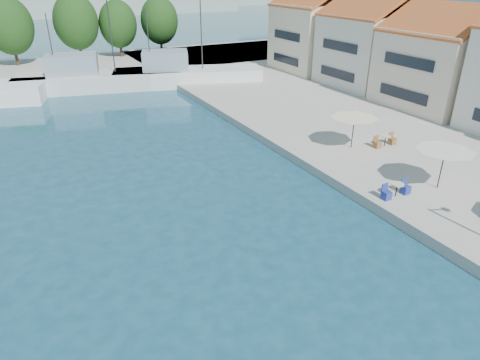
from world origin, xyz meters
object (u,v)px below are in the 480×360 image
umbrella_cream (354,121)px  trawler_04 (185,76)px  trawler_03 (96,80)px  umbrella_white (445,155)px

umbrella_cream → trawler_04: bearing=96.1°
trawler_03 → umbrella_cream: (11.75, -27.12, 1.41)m
umbrella_white → trawler_04: bearing=95.1°
trawler_04 → umbrella_cream: size_ratio=5.26×
trawler_03 → umbrella_white: bearing=-57.6°
trawler_03 → trawler_04: (9.13, -2.65, 0.00)m
trawler_04 → umbrella_white: 31.58m
trawler_04 → umbrella_cream: bearing=-64.7°
trawler_04 → umbrella_white: bearing=-65.7°
trawler_03 → umbrella_cream: size_ratio=5.57×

